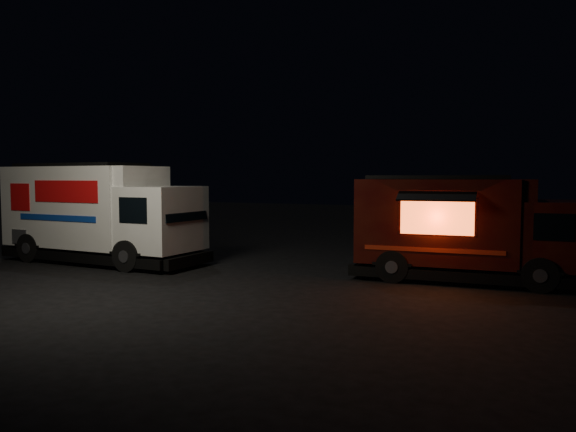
# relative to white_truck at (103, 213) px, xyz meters

# --- Properties ---
(ground) EXTENTS (80.00, 80.00, 0.00)m
(ground) POSITION_rel_white_truck_xyz_m (5.25, -1.11, -1.62)
(ground) COLOR black
(ground) RESTS_ON ground
(white_truck) EXTENTS (7.23, 2.69, 3.24)m
(white_truck) POSITION_rel_white_truck_xyz_m (0.00, 0.00, 0.00)
(white_truck) COLOR silver
(white_truck) RESTS_ON ground
(red_truck) EXTENTS (6.21, 2.59, 2.83)m
(red_truck) POSITION_rel_white_truck_xyz_m (11.28, 1.57, -0.20)
(red_truck) COLOR #3A130A
(red_truck) RESTS_ON ground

